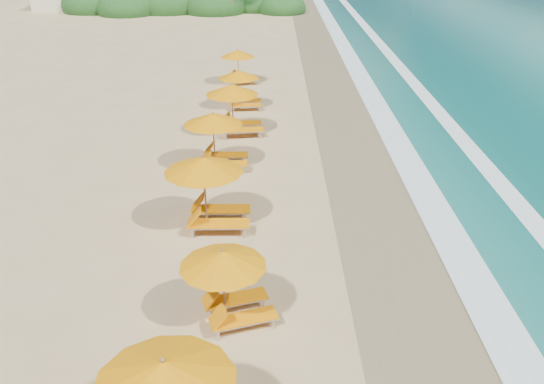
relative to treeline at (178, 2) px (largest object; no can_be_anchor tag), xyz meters
The scene contains 10 objects.
ground 46.60m from the treeline, 77.68° to the right, with size 160.00×160.00×0.00m, color tan.
wet_sand 47.61m from the treeline, 72.97° to the right, with size 4.00×160.00×0.01m, color olive.
surf_foam 48.47m from the treeline, 69.92° to the right, with size 4.00×160.00×0.01m.
station_3 51.02m from the treeline, 79.88° to the right, with size 2.66×2.60×2.09m.
station_4 46.30m from the treeline, 79.99° to the right, with size 2.67×2.47×2.48m.
station_5 41.64m from the treeline, 79.12° to the right, with size 2.51×2.32×2.32m.
station_6 38.03m from the treeline, 77.33° to the right, with size 2.81×2.67×2.40m.
station_7 34.31m from the treeline, 75.85° to the right, with size 2.32×2.16×2.06m.
station_8 29.49m from the treeline, 74.13° to the right, with size 2.54×2.45×2.06m.
treeline is the anchor object (origin of this frame).
Camera 1 is at (0.02, -15.53, 8.86)m, focal length 36.66 mm.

